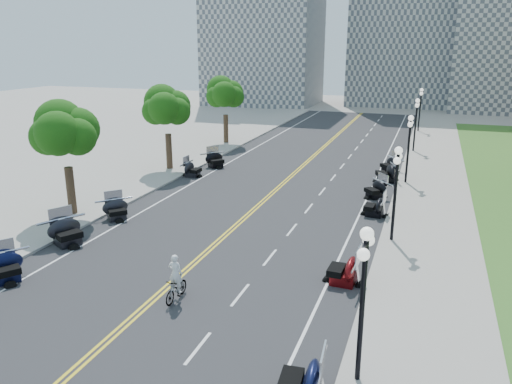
% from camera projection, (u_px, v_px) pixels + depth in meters
% --- Properties ---
extents(ground, '(160.00, 160.00, 0.00)m').
position_uv_depth(ground, '(210.00, 249.00, 25.30)').
color(ground, gray).
extents(road, '(16.00, 90.00, 0.01)m').
position_uv_depth(road, '(270.00, 195.00, 34.34)').
color(road, '#333335').
rests_on(road, ground).
extents(centerline_yellow_a, '(0.12, 90.00, 0.00)m').
position_uv_depth(centerline_yellow_a, '(269.00, 195.00, 34.37)').
color(centerline_yellow_a, yellow).
rests_on(centerline_yellow_a, road).
extents(centerline_yellow_b, '(0.12, 90.00, 0.00)m').
position_uv_depth(centerline_yellow_b, '(272.00, 195.00, 34.30)').
color(centerline_yellow_b, yellow).
rests_on(centerline_yellow_b, road).
extents(edge_line_north, '(0.12, 90.00, 0.00)m').
position_uv_depth(edge_line_north, '(364.00, 204.00, 32.30)').
color(edge_line_north, white).
rests_on(edge_line_north, road).
extents(edge_line_south, '(0.12, 90.00, 0.00)m').
position_uv_depth(edge_line_south, '(187.00, 186.00, 36.38)').
color(edge_line_south, white).
rests_on(edge_line_south, road).
extents(lane_dash_4, '(0.12, 2.00, 0.00)m').
position_uv_depth(lane_dash_4, '(198.00, 348.00, 17.05)').
color(lane_dash_4, white).
rests_on(lane_dash_4, road).
extents(lane_dash_5, '(0.12, 2.00, 0.00)m').
position_uv_depth(lane_dash_5, '(240.00, 295.00, 20.66)').
color(lane_dash_5, white).
rests_on(lane_dash_5, road).
extents(lane_dash_6, '(0.12, 2.00, 0.00)m').
position_uv_depth(lane_dash_6, '(270.00, 257.00, 24.28)').
color(lane_dash_6, white).
rests_on(lane_dash_6, road).
extents(lane_dash_7, '(0.12, 2.00, 0.00)m').
position_uv_depth(lane_dash_7, '(292.00, 230.00, 27.89)').
color(lane_dash_7, white).
rests_on(lane_dash_7, road).
extents(lane_dash_8, '(0.12, 2.00, 0.00)m').
position_uv_depth(lane_dash_8, '(309.00, 208.00, 31.51)').
color(lane_dash_8, white).
rests_on(lane_dash_8, road).
extents(lane_dash_9, '(0.12, 2.00, 0.00)m').
position_uv_depth(lane_dash_9, '(322.00, 191.00, 35.12)').
color(lane_dash_9, white).
rests_on(lane_dash_9, road).
extents(lane_dash_10, '(0.12, 2.00, 0.00)m').
position_uv_depth(lane_dash_10, '(333.00, 178.00, 38.74)').
color(lane_dash_10, white).
rests_on(lane_dash_10, road).
extents(lane_dash_11, '(0.12, 2.00, 0.00)m').
position_uv_depth(lane_dash_11, '(342.00, 166.00, 42.35)').
color(lane_dash_11, white).
rests_on(lane_dash_11, road).
extents(lane_dash_12, '(0.12, 2.00, 0.00)m').
position_uv_depth(lane_dash_12, '(350.00, 157.00, 45.97)').
color(lane_dash_12, white).
rests_on(lane_dash_12, road).
extents(lane_dash_13, '(0.12, 2.00, 0.00)m').
position_uv_depth(lane_dash_13, '(356.00, 148.00, 49.58)').
color(lane_dash_13, white).
rests_on(lane_dash_13, road).
extents(lane_dash_14, '(0.12, 2.00, 0.00)m').
position_uv_depth(lane_dash_14, '(362.00, 141.00, 53.20)').
color(lane_dash_14, white).
rests_on(lane_dash_14, road).
extents(lane_dash_15, '(0.12, 2.00, 0.00)m').
position_uv_depth(lane_dash_15, '(367.00, 135.00, 56.81)').
color(lane_dash_15, white).
rests_on(lane_dash_15, road).
extents(lane_dash_16, '(0.12, 2.00, 0.00)m').
position_uv_depth(lane_dash_16, '(371.00, 130.00, 60.43)').
color(lane_dash_16, white).
rests_on(lane_dash_16, road).
extents(lane_dash_17, '(0.12, 2.00, 0.00)m').
position_uv_depth(lane_dash_17, '(375.00, 125.00, 64.04)').
color(lane_dash_17, white).
rests_on(lane_dash_17, road).
extents(lane_dash_18, '(0.12, 2.00, 0.00)m').
position_uv_depth(lane_dash_18, '(379.00, 120.00, 67.66)').
color(lane_dash_18, white).
rests_on(lane_dash_18, road).
extents(lane_dash_19, '(0.12, 2.00, 0.00)m').
position_uv_depth(lane_dash_19, '(382.00, 116.00, 71.27)').
color(lane_dash_19, white).
rests_on(lane_dash_19, road).
extents(sidewalk_north, '(5.00, 90.00, 0.15)m').
position_uv_depth(sidewalk_north, '(431.00, 210.00, 30.97)').
color(sidewalk_north, '#9E9991').
rests_on(sidewalk_north, ground).
extents(sidewalk_south, '(5.00, 90.00, 0.15)m').
position_uv_depth(sidewalk_south, '(138.00, 181.00, 37.67)').
color(sidewalk_south, '#9E9991').
rests_on(sidewalk_south, ground).
extents(distant_block_a, '(18.00, 14.00, 26.00)m').
position_uv_depth(distant_block_a, '(264.00, 25.00, 83.36)').
color(distant_block_a, gray).
rests_on(distant_block_a, ground).
extents(distant_block_b, '(16.00, 12.00, 30.00)m').
position_uv_depth(distant_block_b, '(404.00, 12.00, 81.19)').
color(distant_block_b, gray).
rests_on(distant_block_b, ground).
extents(street_lamp_1, '(0.50, 1.20, 4.90)m').
position_uv_depth(street_lamp_1, '(362.00, 307.00, 14.59)').
color(street_lamp_1, black).
rests_on(street_lamp_1, sidewalk_north).
extents(street_lamp_2, '(0.50, 1.20, 4.90)m').
position_uv_depth(street_lamp_2, '(395.00, 195.00, 25.43)').
color(street_lamp_2, black).
rests_on(street_lamp_2, sidewalk_north).
extents(street_lamp_3, '(0.50, 1.20, 4.90)m').
position_uv_depth(street_lamp_3, '(408.00, 150.00, 36.28)').
color(street_lamp_3, black).
rests_on(street_lamp_3, sidewalk_north).
extents(street_lamp_4, '(0.50, 1.20, 4.90)m').
position_uv_depth(street_lamp_4, '(415.00, 125.00, 47.12)').
color(street_lamp_4, black).
rests_on(street_lamp_4, sidewalk_north).
extents(street_lamp_5, '(0.50, 1.20, 4.90)m').
position_uv_depth(street_lamp_5, '(420.00, 110.00, 57.96)').
color(street_lamp_5, black).
rests_on(street_lamp_5, sidewalk_north).
extents(tree_2, '(4.80, 4.80, 9.20)m').
position_uv_depth(tree_2, '(65.00, 138.00, 28.94)').
color(tree_2, '#235619').
rests_on(tree_2, sidewalk_south).
extents(tree_3, '(4.80, 4.80, 9.20)m').
position_uv_depth(tree_3, '(167.00, 112.00, 39.79)').
color(tree_3, '#235619').
rests_on(tree_3, sidewalk_south).
extents(tree_4, '(4.80, 4.80, 9.20)m').
position_uv_depth(tree_4, '(225.00, 98.00, 50.63)').
color(tree_4, '#235619').
rests_on(tree_4, sidewalk_south).
extents(motorcycle_n_3, '(2.19, 2.19, 1.42)m').
position_uv_depth(motorcycle_n_3, '(302.00, 379.00, 14.38)').
color(motorcycle_n_3, black).
rests_on(motorcycle_n_3, road).
extents(motorcycle_n_5, '(2.12, 2.12, 1.42)m').
position_uv_depth(motorcycle_n_5, '(344.00, 268.00, 21.49)').
color(motorcycle_n_5, '#590A0C').
rests_on(motorcycle_n_5, road).
extents(motorcycle_n_7, '(2.01, 2.01, 1.32)m').
position_uv_depth(motorcycle_n_7, '(375.00, 205.00, 29.99)').
color(motorcycle_n_7, black).
rests_on(motorcycle_n_7, road).
extents(motorcycle_n_8, '(2.67, 2.67, 1.32)m').
position_uv_depth(motorcycle_n_8, '(376.00, 189.00, 33.48)').
color(motorcycle_n_8, black).
rests_on(motorcycle_n_8, road).
extents(motorcycle_n_9, '(2.74, 2.74, 1.51)m').
position_uv_depth(motorcycle_n_9, '(386.00, 172.00, 37.37)').
color(motorcycle_n_9, black).
rests_on(motorcycle_n_9, road).
extents(motorcycle_n_10, '(2.72, 2.72, 1.35)m').
position_uv_depth(motorcycle_n_10, '(390.00, 164.00, 40.28)').
color(motorcycle_n_10, black).
rests_on(motorcycle_n_10, road).
extents(motorcycle_s_4, '(2.78, 2.78, 1.40)m').
position_uv_depth(motorcycle_s_4, '(5.00, 266.00, 21.72)').
color(motorcycle_s_4, black).
rests_on(motorcycle_s_4, road).
extents(motorcycle_s_5, '(2.98, 2.98, 1.54)m').
position_uv_depth(motorcycle_s_5, '(67.00, 231.00, 25.63)').
color(motorcycle_s_5, black).
rests_on(motorcycle_s_5, road).
extents(motorcycle_s_6, '(2.68, 2.68, 1.33)m').
position_uv_depth(motorcycle_s_6, '(116.00, 209.00, 29.40)').
color(motorcycle_s_6, black).
rests_on(motorcycle_s_6, road).
extents(motorcycle_s_8, '(1.88, 1.88, 1.30)m').
position_uv_depth(motorcycle_s_8, '(192.00, 169.00, 38.89)').
color(motorcycle_s_8, black).
rests_on(motorcycle_s_8, road).
extents(motorcycle_s_9, '(2.82, 2.82, 1.40)m').
position_uv_depth(motorcycle_s_9, '(215.00, 159.00, 41.82)').
color(motorcycle_s_9, black).
rests_on(motorcycle_s_9, road).
extents(bicycle, '(0.51, 1.66, 0.99)m').
position_uv_depth(bicycle, '(176.00, 289.00, 20.14)').
color(bicycle, '#A51414').
rests_on(bicycle, road).
extents(cyclist_rider, '(0.60, 0.39, 1.64)m').
position_uv_depth(cyclist_rider, '(175.00, 259.00, 19.76)').
color(cyclist_rider, silver).
rests_on(cyclist_rider, bicycle).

